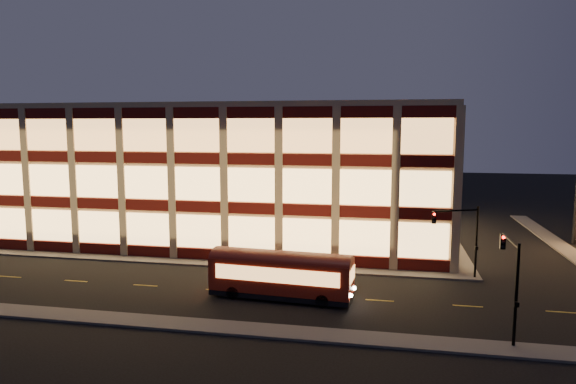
# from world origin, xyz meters

# --- Properties ---
(ground) EXTENTS (200.00, 200.00, 0.00)m
(ground) POSITION_xyz_m (0.00, 0.00, 0.00)
(ground) COLOR black
(ground) RESTS_ON ground
(sidewalk_office_south) EXTENTS (54.00, 2.00, 0.15)m
(sidewalk_office_south) POSITION_xyz_m (-3.00, 1.00, 0.07)
(sidewalk_office_south) COLOR #514F4C
(sidewalk_office_south) RESTS_ON ground
(sidewalk_office_east) EXTENTS (2.00, 30.00, 0.15)m
(sidewalk_office_east) POSITION_xyz_m (23.00, 17.00, 0.07)
(sidewalk_office_east) COLOR #514F4C
(sidewalk_office_east) RESTS_ON ground
(sidewalk_tower_west) EXTENTS (2.00, 30.00, 0.15)m
(sidewalk_tower_west) POSITION_xyz_m (34.00, 17.00, 0.07)
(sidewalk_tower_west) COLOR #514F4C
(sidewalk_tower_west) RESTS_ON ground
(sidewalk_near) EXTENTS (100.00, 2.00, 0.15)m
(sidewalk_near) POSITION_xyz_m (0.00, -13.00, 0.07)
(sidewalk_near) COLOR #514F4C
(sidewalk_near) RESTS_ON ground
(office_building) EXTENTS (50.45, 30.45, 14.50)m
(office_building) POSITION_xyz_m (-2.91, 16.91, 7.25)
(office_building) COLOR tan
(office_building) RESTS_ON ground
(traffic_signal_far) EXTENTS (3.79, 1.87, 6.00)m
(traffic_signal_far) POSITION_xyz_m (22.21, 0.24, 4.11)
(traffic_signal_far) COLOR black
(traffic_signal_far) RESTS_ON ground
(traffic_signal_near) EXTENTS (0.32, 4.45, 6.00)m
(traffic_signal_near) POSITION_xyz_m (23.50, -11.03, 4.13)
(traffic_signal_near) COLOR black
(traffic_signal_near) RESTS_ON ground
(trolley_bus) EXTENTS (10.41, 3.39, 3.47)m
(trolley_bus) POSITION_xyz_m (8.98, -6.79, 1.92)
(trolley_bus) COLOR maroon
(trolley_bus) RESTS_ON ground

